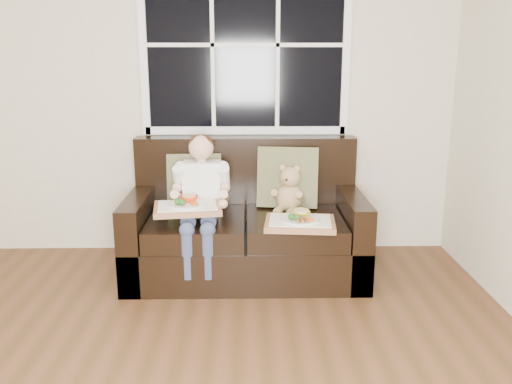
{
  "coord_description": "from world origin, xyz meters",
  "views": [
    {
      "loc": [
        0.61,
        -1.82,
        1.58
      ],
      "look_at": [
        0.67,
        1.85,
        0.65
      ],
      "focal_mm": 38.0,
      "sensor_mm": 36.0,
      "label": 1
    }
  ],
  "objects_px": {
    "child": "(201,190)",
    "tray_left": "(187,207)",
    "teddy_bear": "(290,192)",
    "tray_right": "(300,222)",
    "loveseat": "(246,230)"
  },
  "relations": [
    {
      "from": "loveseat",
      "to": "tray_left",
      "type": "height_order",
      "value": "loveseat"
    },
    {
      "from": "loveseat",
      "to": "teddy_bear",
      "type": "height_order",
      "value": "loveseat"
    },
    {
      "from": "loveseat",
      "to": "teddy_bear",
      "type": "distance_m",
      "value": 0.44
    },
    {
      "from": "loveseat",
      "to": "child",
      "type": "xyz_separation_m",
      "value": [
        -0.32,
        -0.12,
        0.34
      ]
    },
    {
      "from": "child",
      "to": "tray_left",
      "type": "xyz_separation_m",
      "value": [
        -0.08,
        -0.17,
        -0.07
      ]
    },
    {
      "from": "teddy_bear",
      "to": "tray_right",
      "type": "bearing_deg",
      "value": -65.51
    },
    {
      "from": "teddy_bear",
      "to": "tray_left",
      "type": "bearing_deg",
      "value": -137.02
    },
    {
      "from": "teddy_bear",
      "to": "tray_right",
      "type": "relative_size",
      "value": 0.72
    },
    {
      "from": "loveseat",
      "to": "teddy_bear",
      "type": "bearing_deg",
      "value": 7.27
    },
    {
      "from": "child",
      "to": "tray_right",
      "type": "distance_m",
      "value": 0.74
    },
    {
      "from": "child",
      "to": "tray_right",
      "type": "xyz_separation_m",
      "value": [
        0.68,
        -0.22,
        -0.17
      ]
    },
    {
      "from": "teddy_bear",
      "to": "loveseat",
      "type": "bearing_deg",
      "value": -154.29
    },
    {
      "from": "child",
      "to": "tray_right",
      "type": "relative_size",
      "value": 1.78
    },
    {
      "from": "tray_left",
      "to": "tray_right",
      "type": "relative_size",
      "value": 0.98
    },
    {
      "from": "tray_right",
      "to": "tray_left",
      "type": "bearing_deg",
      "value": -178.58
    }
  ]
}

